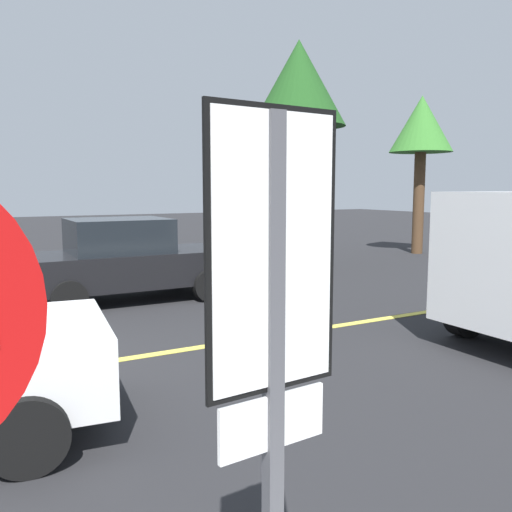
# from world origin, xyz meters

# --- Properties ---
(lane_marking_centre) EXTENTS (28.00, 0.16, 0.01)m
(lane_marking_centre) POSITION_xyz_m (3.00, 0.00, 0.01)
(lane_marking_centre) COLOR #E0D14C
(speed_limit_sign) EXTENTS (0.54, 0.07, 2.52)m
(speed_limit_sign) POSITION_xyz_m (1.19, -5.27, 1.76)
(speed_limit_sign) COLOR #4C4C51
(speed_limit_sign) RESTS_ON ground_plane
(car_black_far_lane) EXTENTS (3.95, 2.09, 1.65)m
(car_black_far_lane) POSITION_xyz_m (3.21, 3.80, 0.82)
(car_black_far_lane) COLOR black
(car_black_far_lane) RESTS_ON ground_plane
(tree_left_verge) EXTENTS (2.13, 2.13, 5.38)m
(tree_left_verge) POSITION_xyz_m (14.29, 6.66, 4.28)
(tree_left_verge) COLOR #513823
(tree_left_verge) RESTS_ON ground_plane
(tree_right_verge) EXTENTS (2.67, 2.67, 6.36)m
(tree_right_verge) POSITION_xyz_m (8.89, 6.10, 5.13)
(tree_right_verge) COLOR #513823
(tree_right_verge) RESTS_ON ground_plane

